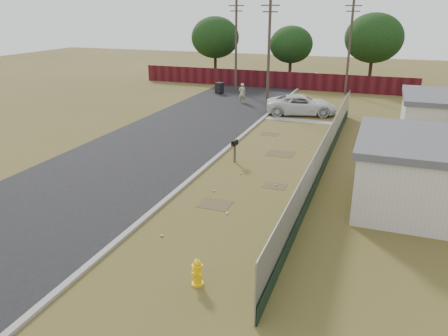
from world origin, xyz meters
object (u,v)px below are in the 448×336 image
at_px(fire_hydrant, 197,273).
at_px(mailbox, 235,145).
at_px(trash_bin, 219,88).
at_px(pedestrian, 242,93).
at_px(pickup_truck, 302,105).

distance_m(fire_hydrant, mailbox, 11.78).
xyz_separation_m(mailbox, trash_bin, (-8.21, 19.26, -0.44)).
distance_m(mailbox, pedestrian, 16.46).
relative_size(mailbox, pedestrian, 0.72).
distance_m(fire_hydrant, pickup_truck, 24.48).
relative_size(pedestrian, trash_bin, 1.60).
bearing_deg(fire_hydrant, trash_bin, 109.52).
relative_size(mailbox, pickup_truck, 0.23).
bearing_deg(fire_hydrant, mailbox, 103.15).
bearing_deg(mailbox, trash_bin, 113.10).
xyz_separation_m(fire_hydrant, pickup_truck, (-1.34, 24.44, 0.35)).
xyz_separation_m(fire_hydrant, trash_bin, (-10.89, 30.71, 0.13)).
bearing_deg(pickup_truck, trash_bin, 41.68).
bearing_deg(pedestrian, fire_hydrant, 85.75).
bearing_deg(trash_bin, fire_hydrant, -70.48).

